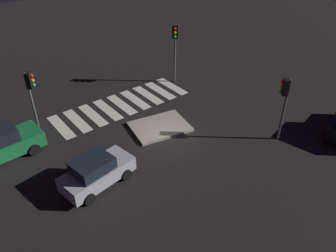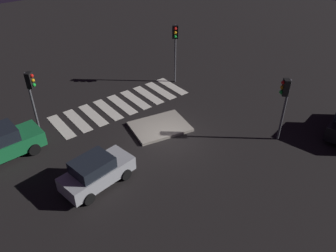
{
  "view_description": "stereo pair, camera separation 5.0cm",
  "coord_description": "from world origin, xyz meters",
  "px_view_note": "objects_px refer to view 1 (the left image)",
  "views": [
    {
      "loc": [
        10.42,
        13.24,
        12.32
      ],
      "look_at": [
        0.0,
        0.0,
        1.0
      ],
      "focal_mm": 36.34,
      "sensor_mm": 36.0,
      "label": 1
    },
    {
      "loc": [
        10.38,
        13.27,
        12.32
      ],
      "look_at": [
        0.0,
        0.0,
        1.0
      ],
      "focal_mm": 36.34,
      "sensor_mm": 36.0,
      "label": 2
    }
  ],
  "objects_px": {
    "traffic_light_south": "(175,40)",
    "traffic_light_west": "(284,95)",
    "traffic_light_east": "(31,87)",
    "traffic_island": "(160,127)",
    "car_silver": "(97,172)",
    "car_green": "(1,144)"
  },
  "relations": [
    {
      "from": "traffic_island",
      "to": "traffic_light_south",
      "type": "xyz_separation_m",
      "value": [
        -4.86,
        -4.48,
        3.41
      ]
    },
    {
      "from": "traffic_island",
      "to": "car_green",
      "type": "xyz_separation_m",
      "value": [
        8.73,
        -3.09,
        0.83
      ]
    },
    {
      "from": "car_green",
      "to": "traffic_light_east",
      "type": "height_order",
      "value": "traffic_light_east"
    },
    {
      "from": "car_silver",
      "to": "traffic_light_east",
      "type": "distance_m",
      "value": 7.23
    },
    {
      "from": "traffic_light_south",
      "to": "traffic_light_east",
      "type": "bearing_deg",
      "value": -49.38
    },
    {
      "from": "traffic_island",
      "to": "traffic_light_east",
      "type": "bearing_deg",
      "value": -38.16
    },
    {
      "from": "traffic_light_south",
      "to": "traffic_light_west",
      "type": "bearing_deg",
      "value": 41.98
    },
    {
      "from": "car_green",
      "to": "traffic_light_west",
      "type": "relative_size",
      "value": 1.09
    },
    {
      "from": "traffic_light_south",
      "to": "car_silver",
      "type": "bearing_deg",
      "value": -15.67
    },
    {
      "from": "car_green",
      "to": "traffic_light_west",
      "type": "height_order",
      "value": "traffic_light_west"
    },
    {
      "from": "traffic_light_west",
      "to": "traffic_light_south",
      "type": "xyz_separation_m",
      "value": [
        -0.0,
        -9.83,
        0.43
      ]
    },
    {
      "from": "car_green",
      "to": "traffic_light_east",
      "type": "xyz_separation_m",
      "value": [
        -2.7,
        -1.65,
        2.01
      ]
    },
    {
      "from": "traffic_light_east",
      "to": "traffic_light_south",
      "type": "height_order",
      "value": "traffic_light_south"
    },
    {
      "from": "traffic_island",
      "to": "traffic_light_west",
      "type": "relative_size",
      "value": 0.99
    },
    {
      "from": "car_silver",
      "to": "traffic_light_east",
      "type": "xyz_separation_m",
      "value": [
        0.41,
        -6.9,
        2.12
      ]
    },
    {
      "from": "traffic_island",
      "to": "car_silver",
      "type": "distance_m",
      "value": 6.06
    },
    {
      "from": "traffic_island",
      "to": "car_green",
      "type": "bearing_deg",
      "value": -19.49
    },
    {
      "from": "car_green",
      "to": "traffic_light_south",
      "type": "distance_m",
      "value": 13.9
    },
    {
      "from": "traffic_light_west",
      "to": "car_silver",
      "type": "bearing_deg",
      "value": 20.56
    },
    {
      "from": "car_silver",
      "to": "traffic_light_west",
      "type": "height_order",
      "value": "traffic_light_west"
    },
    {
      "from": "traffic_island",
      "to": "car_green",
      "type": "relative_size",
      "value": 0.91
    },
    {
      "from": "traffic_island",
      "to": "traffic_light_west",
      "type": "xyz_separation_m",
      "value": [
        -4.86,
        5.35,
        2.98
      ]
    }
  ]
}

